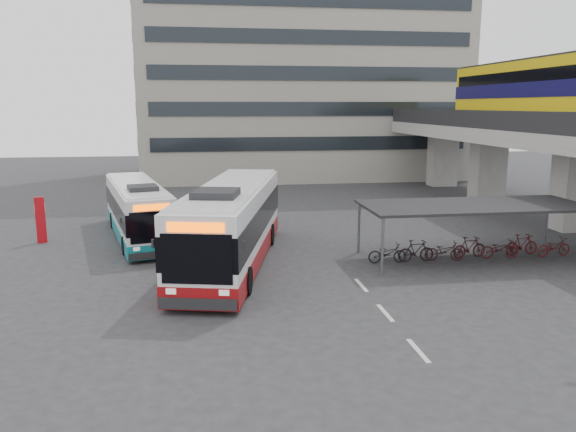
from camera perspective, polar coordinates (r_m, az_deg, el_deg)
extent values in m
plane|color=#28282B|center=(21.67, 1.02, -7.36)|extent=(120.00, 120.00, 0.00)
cube|color=gray|center=(35.14, 27.19, 2.43)|extent=(2.20, 1.60, 4.60)
cube|color=gray|center=(43.59, 19.62, 4.48)|extent=(2.20, 1.60, 4.60)
cube|color=gray|center=(50.76, 15.42, 5.58)|extent=(2.20, 1.60, 4.60)
cube|color=gray|center=(38.20, 24.09, 7.45)|extent=(8.00, 32.00, 0.90)
cube|color=black|center=(36.31, 19.15, 9.24)|extent=(0.35, 32.00, 1.10)
cube|color=gold|center=(37.20, 25.36, 11.22)|extent=(2.90, 20.00, 3.90)
cube|color=#0E0B3C|center=(37.21, 25.39, 11.52)|extent=(2.98, 20.02, 0.90)
cube|color=black|center=(37.23, 25.49, 12.75)|extent=(2.96, 19.20, 0.70)
cube|color=black|center=(37.29, 25.62, 14.20)|extent=(2.70, 19.60, 0.25)
cylinder|color=#595B60|center=(26.66, 7.21, -1.23)|extent=(0.12, 0.12, 2.40)
cylinder|color=#595B60|center=(30.64, 24.79, -0.57)|extent=(0.12, 0.12, 2.40)
cylinder|color=#595B60|center=(23.31, 9.57, -3.11)|extent=(0.12, 0.12, 2.40)
cube|color=black|center=(26.49, 18.39, 1.02)|extent=(10.00, 4.00, 0.12)
imported|color=black|center=(25.39, 10.00, -3.68)|extent=(1.71, 0.60, 0.90)
imported|color=black|center=(25.83, 12.82, -3.43)|extent=(1.66, 0.47, 1.00)
imported|color=black|center=(26.34, 15.53, -3.39)|extent=(1.71, 0.60, 0.90)
imported|color=black|center=(26.89, 18.14, -3.14)|extent=(1.66, 0.47, 1.00)
imported|color=#350C0F|center=(27.52, 20.62, -3.09)|extent=(1.71, 0.60, 0.90)
imported|color=#3F0C0F|center=(28.17, 23.01, -2.84)|extent=(1.66, 0.47, 1.00)
imported|color=#490C0F|center=(28.89, 25.27, -2.79)|extent=(1.71, 0.60, 0.90)
cube|color=gray|center=(57.32, 1.15, 16.78)|extent=(30.00, 15.00, 25.00)
cube|color=beige|center=(16.89, 13.09, -13.17)|extent=(0.15, 1.60, 0.01)
cube|color=beige|center=(19.49, 9.86, -9.67)|extent=(0.15, 1.60, 0.01)
cube|color=beige|center=(22.20, 7.45, -6.98)|extent=(0.15, 1.60, 0.01)
cube|color=white|center=(24.63, -5.72, -0.49)|extent=(5.51, 12.99, 2.91)
cube|color=maroon|center=(24.93, -5.66, -3.53)|extent=(5.56, 13.04, 0.79)
cube|color=black|center=(24.60, -5.73, -0.19)|extent=(5.58, 13.02, 1.22)
cube|color=#FF5200|center=(18.33, -9.37, -1.16)|extent=(1.86, 0.51, 0.32)
cube|color=black|center=(21.26, -7.35, 2.25)|extent=(1.96, 2.02, 0.30)
cylinder|color=black|center=(21.42, -10.99, -6.30)|extent=(0.55, 1.10, 1.06)
cylinder|color=black|center=(28.18, -1.82, -1.87)|extent=(0.55, 1.10, 1.06)
cube|color=white|center=(30.54, -15.07, 0.82)|extent=(4.66, 10.77, 2.42)
cube|color=#0D727B|center=(30.75, -14.96, -1.23)|extent=(4.71, 10.82, 0.66)
cube|color=black|center=(30.52, -15.08, 1.02)|extent=(4.73, 10.81, 1.01)
cube|color=#FF5200|center=(25.24, -13.68, 0.85)|extent=(1.54, 0.45, 0.26)
cube|color=black|center=(27.74, -14.53, 2.77)|extent=(1.64, 1.68, 0.25)
cylinder|color=black|center=(27.39, -16.22, -2.90)|extent=(0.46, 0.92, 0.88)
cylinder|color=black|center=(33.76, -13.84, -0.17)|extent=(0.46, 0.92, 0.88)
imported|color=black|center=(19.77, -7.45, -6.79)|extent=(0.45, 0.64, 1.64)
cube|color=#AD0A12|center=(31.08, -23.83, -0.37)|extent=(0.49, 0.26, 2.36)
cube|color=white|center=(30.97, -23.92, 0.74)|extent=(0.51, 0.17, 0.47)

